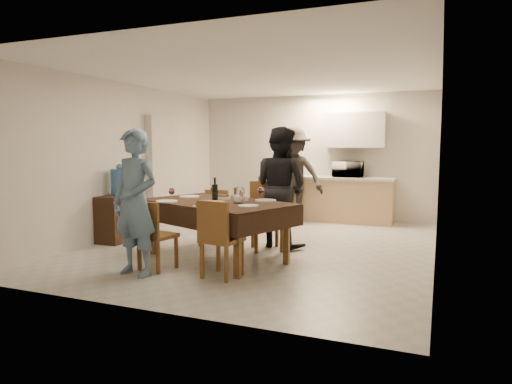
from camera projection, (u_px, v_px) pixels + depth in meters
floor at (262, 245)px, 7.09m from camera, size 5.00×6.00×0.02m
ceiling at (263, 75)px, 6.82m from camera, size 5.00×6.00×0.02m
wall_back at (313, 157)px, 9.72m from camera, size 5.00×0.02×2.60m
wall_front at (144, 174)px, 4.19m from camera, size 5.00×0.02×2.60m
wall_left at (128, 160)px, 7.88m from camera, size 0.02×6.00×2.60m
wall_right at (439, 165)px, 6.02m from camera, size 0.02×6.00×2.60m
stub_partition at (170, 171)px, 8.99m from camera, size 0.15×1.40×2.10m
kitchen_base_cabinet at (337, 200)px, 9.29m from camera, size 2.20×0.60×0.86m
kitchen_worktop at (338, 178)px, 9.24m from camera, size 2.24×0.64×0.05m
upper_cabinet at (355, 130)px, 9.16m from camera, size 1.20×0.34×0.70m
dining_table at (217, 204)px, 6.19m from camera, size 2.33×1.86×0.79m
chair_near_left at (154, 228)px, 5.62m from camera, size 0.47×0.47×0.47m
chair_near_right at (219, 231)px, 5.27m from camera, size 0.47×0.47×0.50m
chair_far_left at (210, 213)px, 7.01m from camera, size 0.43×0.43×0.46m
chair_far_right at (265, 210)px, 6.64m from camera, size 0.63×0.66×0.55m
console at (121, 218)px, 7.43m from camera, size 0.40×0.81×0.75m
water_jug at (120, 182)px, 7.37m from camera, size 0.28×0.28×0.43m
wine_bottle at (215, 189)px, 6.24m from camera, size 0.08×0.08×0.32m
water_pitcher at (239, 195)px, 6.00m from camera, size 0.13×0.13×0.21m
savoury_tart at (210, 203)px, 5.80m from camera, size 0.45×0.38×0.05m
salad_bowl at (242, 199)px, 6.24m from camera, size 0.17×0.17×0.07m
mushroom_dish at (222, 198)px, 6.47m from camera, size 0.22×0.22×0.04m
wine_glass_a at (172, 195)px, 6.16m from camera, size 0.08×0.08×0.19m
wine_glass_b at (261, 194)px, 6.21m from camera, size 0.09×0.09×0.20m
wine_glass_c at (214, 192)px, 6.53m from camera, size 0.09×0.09×0.20m
plate_near_left at (167, 201)px, 6.14m from camera, size 0.29×0.29×0.02m
plate_near_right at (249, 206)px, 5.69m from camera, size 0.26×0.26×0.01m
plate_far_left at (189, 197)px, 6.69m from camera, size 0.29×0.29×0.02m
plate_far_right at (266, 200)px, 6.24m from camera, size 0.29×0.29×0.02m
microwave at (348, 169)px, 9.15m from camera, size 0.57×0.39×0.32m
person_near at (135, 203)px, 5.42m from camera, size 0.69×0.50×1.76m
person_far at (280, 187)px, 6.94m from camera, size 1.07×0.94×1.83m
person_kitchen at (293, 175)px, 9.12m from camera, size 1.22×0.70×1.89m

